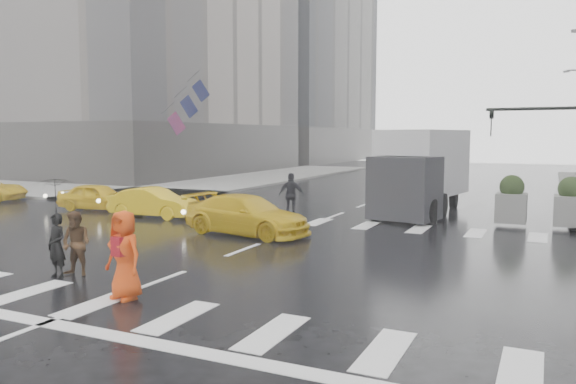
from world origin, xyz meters
The scene contains 17 objects.
ground centered at (0.00, 0.00, 0.00)m, with size 120.00×120.00×0.00m, color black.
sidewalk_nw centered at (-19.50, 17.50, 0.07)m, with size 35.00×35.00×0.15m, color gray.
building_nw_far centered at (-29.00, 56.00, 20.19)m, with size 26.05×26.05×44.00m.
road_markings centered at (0.00, 0.00, 0.01)m, with size 18.00×48.00×0.01m, color silver, non-canonical shape.
traffic_signal_pole centered at (9.01, 8.01, 3.22)m, with size 4.45×0.42×4.50m.
planter_west centered at (7.00, 8.20, 0.98)m, with size 1.10×1.10×1.80m.
planter_mid centered at (9.00, 8.20, 0.98)m, with size 1.10×1.10×1.80m.
flag_cluster centered at (-15.08, 18.50, 5.64)m, with size 2.87×3.06×4.69m.
pedestrian_black centered at (-2.48, -4.74, 1.65)m, with size 1.11×1.12×2.43m.
pedestrian_brown centered at (-2.16, -4.43, 0.79)m, with size 0.77×0.60×1.59m, color #442C18.
pedestrian_orange centered at (0.28, -5.49, 0.94)m, with size 1.00×0.74×1.88m.
pedestrian_far_a centered at (-1.49, 6.74, 0.94)m, with size 1.10×0.67×1.87m, color black.
pedestrian_far_b centered at (1.50, 9.16, 0.77)m, with size 1.00×0.55×1.55m, color black.
taxi_front centered at (-10.49, 5.01, 0.62)m, with size 1.47×3.66×1.25m, color #DFB30B.
taxi_mid centered at (-6.76, 4.30, 0.63)m, with size 1.32×3.80×1.25m, color #DFB30B.
taxi_rear centered at (-1.19, 2.37, 0.68)m, with size 1.91×4.16×1.37m, color #DFB30B.
box_truck centered at (3.05, 10.18, 1.96)m, with size 2.59×6.92×3.67m.
Camera 1 is at (8.25, -14.47, 3.42)m, focal length 35.00 mm.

